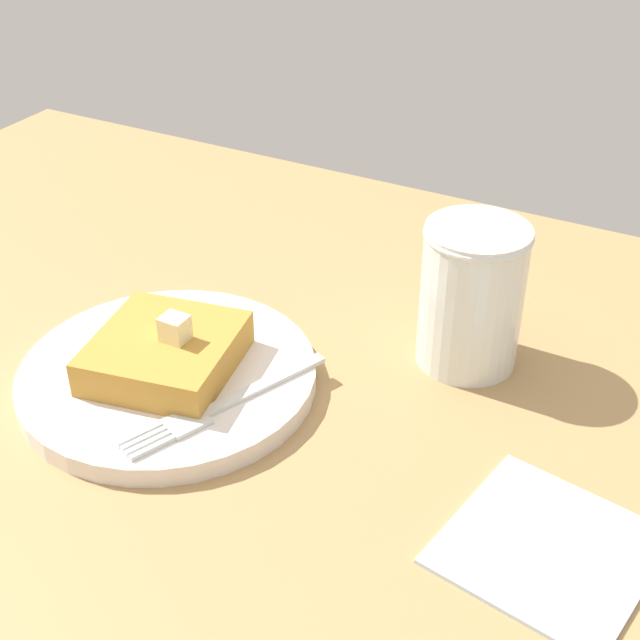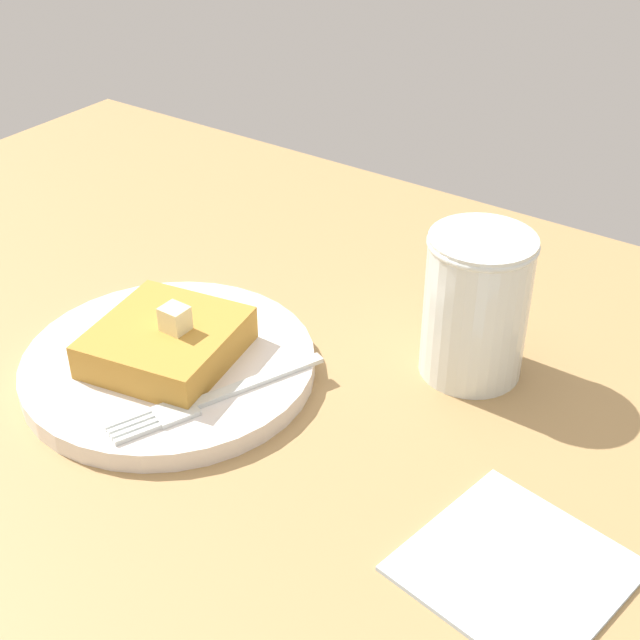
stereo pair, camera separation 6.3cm
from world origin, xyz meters
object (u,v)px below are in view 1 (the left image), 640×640
Objects in this scene: syrup_jar at (471,302)px; fork at (216,408)px; plate at (168,375)px; napkin at (548,548)px.

fork is at bearing -127.81° from syrup_jar.
fork is at bearing -21.83° from plate.
fork is 19.77cm from syrup_jar.
napkin is (22.77, -0.17, -1.52)cm from fork.
plate is 1.91× the size of napkin.
plate is 6.23cm from fork.
plate is at bearing 175.05° from napkin.
fork is at bearing 179.57° from napkin.
plate is 1.94× the size of syrup_jar.
plate is 22.39cm from syrup_jar.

